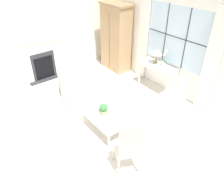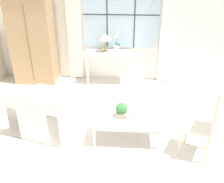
% 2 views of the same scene
% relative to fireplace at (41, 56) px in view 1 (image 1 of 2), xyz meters
% --- Properties ---
extents(ground_plane, '(14.00, 14.00, 0.00)m').
position_rel_fireplace_xyz_m(ground_plane, '(2.91, -0.44, -0.75)').
color(ground_plane, silver).
extents(wall_back_windowed, '(7.20, 0.14, 2.80)m').
position_rel_fireplace_xyz_m(wall_back_windowed, '(2.91, 2.58, 0.64)').
color(wall_back_windowed, white).
rests_on(wall_back_windowed, ground_plane).
extents(wall_left, '(0.06, 7.20, 2.80)m').
position_rel_fireplace_xyz_m(wall_left, '(-0.12, 0.16, 0.65)').
color(wall_left, white).
rests_on(wall_left, ground_plane).
extents(fireplace, '(0.34, 1.30, 2.21)m').
position_rel_fireplace_xyz_m(fireplace, '(0.00, 0.00, 0.00)').
color(fireplace, '#2D2D33').
rests_on(fireplace, ground_plane).
extents(armoire, '(1.06, 0.58, 2.16)m').
position_rel_fireplace_xyz_m(armoire, '(0.85, 2.24, 0.33)').
color(armoire, tan).
rests_on(armoire, ground_plane).
extents(console_table, '(1.12, 0.41, 0.79)m').
position_rel_fireplace_xyz_m(console_table, '(2.66, 2.29, -0.06)').
color(console_table, silver).
rests_on(console_table, ground_plane).
extents(table_lamp, '(0.30, 0.30, 0.43)m').
position_rel_fireplace_xyz_m(table_lamp, '(2.56, 2.31, 0.38)').
color(table_lamp, '#9E7F47').
rests_on(table_lamp, console_table).
extents(potted_orchid, '(0.16, 0.12, 0.49)m').
position_rel_fireplace_xyz_m(potted_orchid, '(2.82, 2.32, 0.21)').
color(potted_orchid, white).
rests_on(potted_orchid, console_table).
extents(armchair_upholstered, '(1.16, 1.16, 0.82)m').
position_rel_fireplace_xyz_m(armchair_upholstered, '(1.75, 0.24, -0.47)').
color(armchair_upholstered, silver).
rests_on(armchair_upholstered, ground_plane).
extents(side_chair_wooden, '(0.59, 0.59, 1.16)m').
position_rel_fireplace_xyz_m(side_chair_wooden, '(4.30, -0.27, -0.11)').
color(side_chair_wooden, white).
rests_on(side_chair_wooden, ground_plane).
extents(coffee_table, '(1.10, 0.59, 0.39)m').
position_rel_fireplace_xyz_m(coffee_table, '(3.13, 0.05, -0.40)').
color(coffee_table, silver).
rests_on(coffee_table, ground_plane).
extents(potted_plant_small, '(0.19, 0.19, 0.25)m').
position_rel_fireplace_xyz_m(potted_plant_small, '(3.04, 0.11, -0.24)').
color(potted_plant_small, tan).
rests_on(potted_plant_small, coffee_table).
extents(pillar_candle, '(0.10, 0.10, 0.12)m').
position_rel_fireplace_xyz_m(pillar_candle, '(3.28, 0.12, -0.31)').
color(pillar_candle, silver).
rests_on(pillar_candle, coffee_table).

